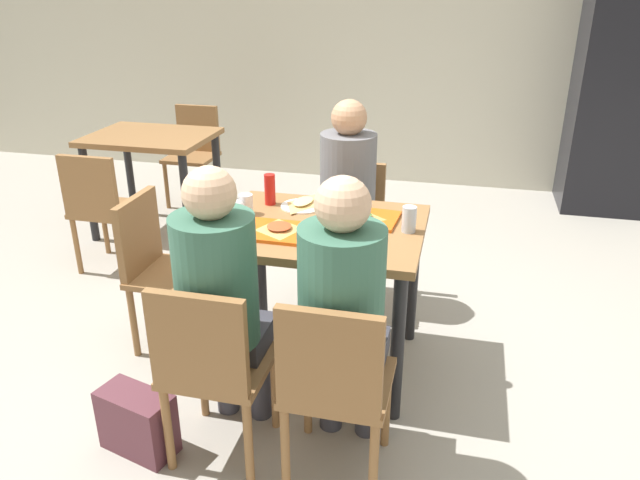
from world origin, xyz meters
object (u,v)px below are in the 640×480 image
object	(u,v)px
plastic_cup_a	(331,192)
background_chair_far	(195,148)
chair_near_left	(211,363)
paper_plate_center	(302,206)
pizza_slice_b	(357,215)
foil_bundle	(235,209)
background_chair_near	(101,204)
pizza_slice_a	(279,227)
person_in_brown_jacket	(343,305)
person_in_red	(221,290)
chair_left_end	(158,261)
condiment_bottle	(270,189)
plastic_cup_c	(246,204)
plastic_cup_b	(307,244)
pizza_slice_c	(303,202)
soda_can	(409,219)
person_far_side	(347,191)
tray_red_far	(360,218)
chair_near_right	(334,381)
background_table	(152,152)
chair_far_side	(350,222)
plastic_cup_d	(351,199)
drink_fridge	(619,97)
handbag	(138,422)
main_table	(320,248)
paper_plate_near_edge	(341,246)

from	to	relation	value
plastic_cup_a	background_chair_far	world-z (taller)	plastic_cup_a
chair_near_left	paper_plate_center	bearing A→B (deg)	84.44
pizza_slice_b	foil_bundle	world-z (taller)	foil_bundle
background_chair_near	pizza_slice_b	bearing A→B (deg)	-18.24
pizza_slice_a	person_in_brown_jacket	bearing A→B (deg)	-51.65
person_in_red	person_in_brown_jacket	bearing A→B (deg)	0.00
chair_left_end	condiment_bottle	size ratio (longest dim) A/B	5.19
person_in_red	background_chair_far	distance (m)	3.16
plastic_cup_c	background_chair_near	bearing A→B (deg)	152.94
plastic_cup_b	plastic_cup_c	bearing A→B (deg)	136.15
pizza_slice_c	plastic_cup_c	xyz separation A→B (m)	(-0.24, -0.18, 0.03)
pizza_slice_c	plastic_cup_b	bearing A→B (deg)	-73.51
chair_left_end	soda_can	xyz separation A→B (m)	(1.29, 0.02, 0.35)
paper_plate_center	plastic_cup_c	bearing A→B (deg)	-146.84
chair_near_left	pizza_slice_a	world-z (taller)	chair_near_left
person_far_side	tray_red_far	bearing A→B (deg)	-71.93
chair_near_right	background_chair_near	xyz separation A→B (m)	(-1.90, 1.49, 0.00)
paper_plate_center	foil_bundle	bearing A→B (deg)	-138.30
background_table	soda_can	bearing A→B (deg)	-34.47
chair_far_side	background_chair_far	world-z (taller)	same
person_far_side	plastic_cup_a	xyz separation A→B (m)	(-0.02, -0.30, 0.09)
chair_near_left	chair_left_end	bearing A→B (deg)	128.75
condiment_bottle	background_chair_far	xyz separation A→B (m)	(-1.33, 1.95, -0.37)
person_far_side	background_chair_far	world-z (taller)	person_far_side
plastic_cup_b	plastic_cup_d	xyz separation A→B (m)	(0.07, 0.60, 0.00)
drink_fridge	handbag	bearing A→B (deg)	-123.51
plastic_cup_d	soda_can	world-z (taller)	soda_can
background_chair_far	chair_near_left	bearing A→B (deg)	-64.55
main_table	chair_near_left	size ratio (longest dim) A/B	1.18
person_far_side	background_table	distance (m)	1.83
paper_plate_center	pizza_slice_c	size ratio (longest dim) A/B	0.90
pizza_slice_a	paper_plate_near_edge	bearing A→B (deg)	-15.99
chair_left_end	paper_plate_near_edge	bearing A→B (deg)	-12.14
plastic_cup_b	plastic_cup_c	xyz separation A→B (m)	(-0.42, 0.40, 0.00)
plastic_cup_c	background_table	bearing A→B (deg)	132.44
chair_near_left	pizza_slice_b	world-z (taller)	chair_near_left
tray_red_far	pizza_slice_b	size ratio (longest dim) A/B	1.68
handbag	plastic_cup_c	bearing A→B (deg)	76.67
person_far_side	paper_plate_center	xyz separation A→B (m)	(-0.15, -0.42, 0.05)
pizza_slice_a	drink_fridge	bearing A→B (deg)	56.37
tray_red_far	pizza_slice_b	distance (m)	0.02
background_chair_near	paper_plate_center	bearing A→B (deg)	-17.85
chair_far_side	background_table	size ratio (longest dim) A/B	0.92
pizza_slice_b	handbag	world-z (taller)	pizza_slice_b
chair_far_side	chair_left_end	xyz separation A→B (m)	(-0.87, -0.78, 0.00)
background_chair_near	plastic_cup_a	bearing A→B (deg)	-12.64
chair_far_side	pizza_slice_b	bearing A→B (deg)	-76.73
plastic_cup_d	background_table	xyz separation A→B (m)	(-1.75, 1.18, -0.18)
person_in_red	pizza_slice_a	size ratio (longest dim) A/B	5.52
paper_plate_center	plastic_cup_d	size ratio (longest dim) A/B	2.20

